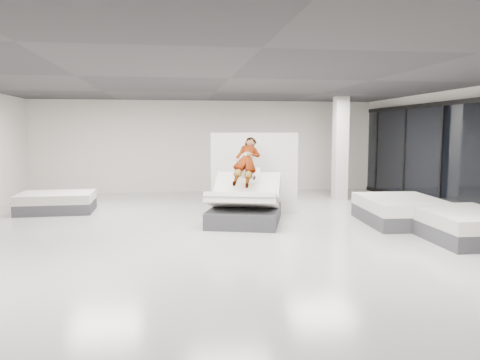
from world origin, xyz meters
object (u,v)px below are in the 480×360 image
Objects in this scene: hero_bed at (245,206)px; divider_panel at (254,173)px; person at (247,169)px; flat_bed_right_far at (400,211)px; flat_bed_right_near at (466,226)px; remote at (254,178)px; flat_bed_left_far at (57,202)px; column at (340,148)px.

divider_panel is at bearing 72.61° from hero_bed.
person is 0.68× the size of flat_bed_right_far.
hero_bed is at bearing 170.84° from flat_bed_right_far.
flat_bed_right_far reaches higher than flat_bed_right_near.
flat_bed_left_far is at bearing 171.51° from remote.
person is 0.68× the size of divider_panel.
flat_bed_left_far is (-8.29, 2.73, -0.04)m from flat_bed_right_far.
remote is (0.11, -0.40, -0.17)m from person.
flat_bed_right_far is at bearing 2.00° from person.
person is 5.25m from flat_bed_left_far.
flat_bed_right_far is 0.72× the size of column.
remote is 0.06× the size of flat_bed_right_far.
person is 3.71m from flat_bed_right_far.
column reaches higher than flat_bed_left_far.
flat_bed_right_far is 1.80m from flat_bed_right_near.
remote is 4.51m from flat_bed_right_near.
divider_panel reaches higher than hero_bed.
remote is at bearing 150.09° from flat_bed_right_near.
flat_bed_left_far is at bearing 153.01° from flat_bed_right_near.
divider_panel is at bearing 133.69° from flat_bed_right_near.
divider_panel reaches higher than flat_bed_right_near.
hero_bed is 1.06× the size of flat_bed_right_far.
hero_bed is at bearing 170.37° from remote.
column is (3.06, 1.90, 0.55)m from divider_panel.
hero_bed is at bearing -90.00° from person.
flat_bed_right_far is at bearing 105.61° from flat_bed_right_near.
column reaches higher than flat_bed_right_far.
flat_bed_left_far is (-4.93, 2.26, -0.81)m from remote.
hero_bed is 1.27× the size of flat_bed_left_far.
person is at bearing 73.88° from hero_bed.
column is at bearing 57.78° from person.
hero_bed is 4.67m from flat_bed_right_near.
hero_bed is 0.76× the size of column.
hero_bed reaches higher than flat_bed_left_far.
flat_bed_right_near is at bearing -27.67° from divider_panel.
flat_bed_right_far is (3.48, -0.88, -0.93)m from person.
flat_bed_right_near is 9.85m from flat_bed_left_far.
divider_panel is at bearing 146.90° from flat_bed_right_far.
person is 0.73× the size of flat_bed_right_near.
flat_bed_right_far is (3.57, -0.57, -0.10)m from hero_bed.
flat_bed_right_near is at bearing -26.99° from flat_bed_left_far.
person reaches higher than remote.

